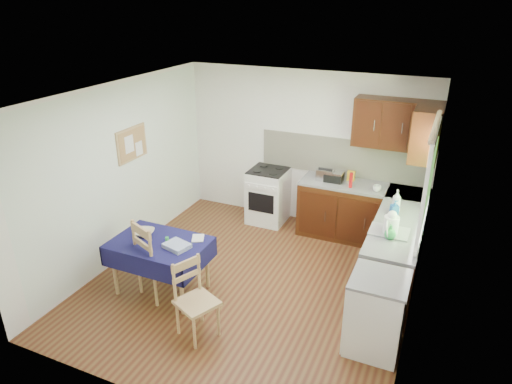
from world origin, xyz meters
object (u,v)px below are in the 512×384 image
at_px(chair_near, 194,297).
at_px(toaster, 325,175).
at_px(sandwich_press, 334,176).
at_px(dining_table, 160,249).
at_px(dish_rack, 389,230).
at_px(chair_far, 155,257).
at_px(kettle, 391,224).

distance_m(chair_near, toaster, 2.99).
distance_m(chair_near, sandwich_press, 3.05).
height_order(chair_near, toaster, toaster).
bearing_deg(chair_near, dining_table, 81.39).
distance_m(chair_near, dish_rack, 2.43).
relative_size(chair_near, toaster, 3.52).
height_order(chair_far, kettle, kettle).
bearing_deg(dish_rack, sandwich_press, 104.87).
height_order(toaster, dish_rack, dish_rack).
relative_size(chair_near, sandwich_press, 3.35).
xyz_separation_m(chair_far, toaster, (1.44, 2.46, 0.44)).
xyz_separation_m(dining_table, dish_rack, (2.61, 1.05, 0.31)).
height_order(chair_near, sandwich_press, sandwich_press).
xyz_separation_m(dish_rack, kettle, (0.02, -0.03, 0.11)).
distance_m(toaster, dish_rack, 1.76).
xyz_separation_m(sandwich_press, kettle, (1.05, -1.37, 0.06)).
xyz_separation_m(chair_near, kettle, (1.82, 1.54, 0.55)).
height_order(dining_table, sandwich_press, sandwich_press).
bearing_deg(chair_near, chair_far, 87.10).
bearing_deg(sandwich_press, dish_rack, -42.94).
bearing_deg(dish_rack, dining_table, 179.10).
bearing_deg(toaster, chair_far, -124.30).
distance_m(toaster, sandwich_press, 0.14).
xyz_separation_m(chair_near, dish_rack, (1.80, 1.57, 0.45)).
relative_size(toaster, dish_rack, 0.56).
bearing_deg(kettle, dining_table, -158.77).
distance_m(sandwich_press, dish_rack, 1.70).
distance_m(chair_far, toaster, 2.89).
relative_size(chair_far, chair_near, 1.16).
bearing_deg(dining_table, sandwich_press, 68.90).
xyz_separation_m(chair_near, toaster, (0.63, 2.88, 0.51)).
bearing_deg(chair_far, toaster, -97.36).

